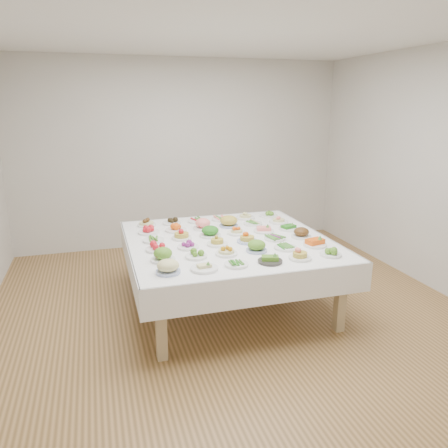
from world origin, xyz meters
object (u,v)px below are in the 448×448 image
object	(u,v)px
dish_18	(153,239)
dish_35	(269,214)
display_table	(228,245)
dish_0	(168,266)

from	to	relation	value
dish_18	dish_35	size ratio (longest dim) A/B	0.96
display_table	dish_18	bearing A→B (deg)	168.54
dish_35	display_table	bearing A→B (deg)	-135.43
display_table	dish_35	bearing A→B (deg)	44.57
display_table	dish_0	size ratio (longest dim) A/B	10.10
dish_0	display_table	bearing A→B (deg)	44.84
dish_0	dish_18	bearing A→B (deg)	89.96
dish_35	dish_18	bearing A→B (deg)	-158.44
display_table	dish_0	distance (m)	1.10
display_table	dish_18	size ratio (longest dim) A/B	9.53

